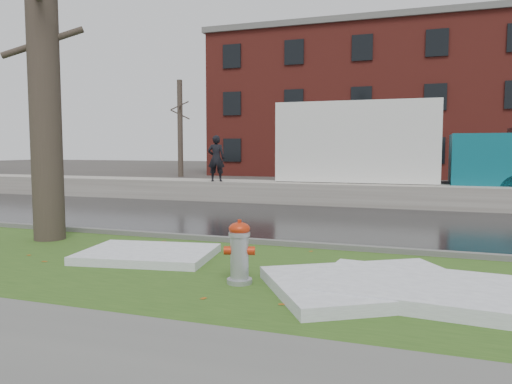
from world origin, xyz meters
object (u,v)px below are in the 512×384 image
(fire_hydrant, at_px, (239,249))
(tree, at_px, (43,47))
(worker, at_px, (216,158))
(box_truck, at_px, (391,150))

(fire_hydrant, distance_m, tree, 6.36)
(tree, bearing_deg, worker, 88.48)
(worker, bearing_deg, tree, 73.70)
(tree, xyz_separation_m, box_truck, (6.13, 9.97, -2.12))
(box_truck, bearing_deg, worker, -162.85)
(fire_hydrant, distance_m, box_truck, 11.95)
(fire_hydrant, xyz_separation_m, worker, (-4.78, 9.92, 1.05))
(fire_hydrant, bearing_deg, tree, 143.97)
(worker, bearing_deg, box_truck, -176.99)
(tree, bearing_deg, fire_hydrant, -20.35)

